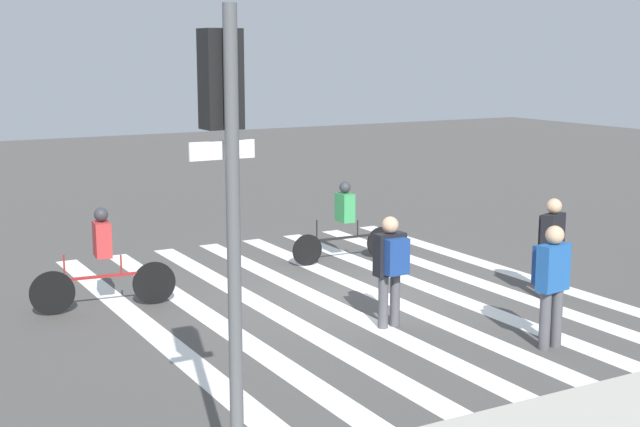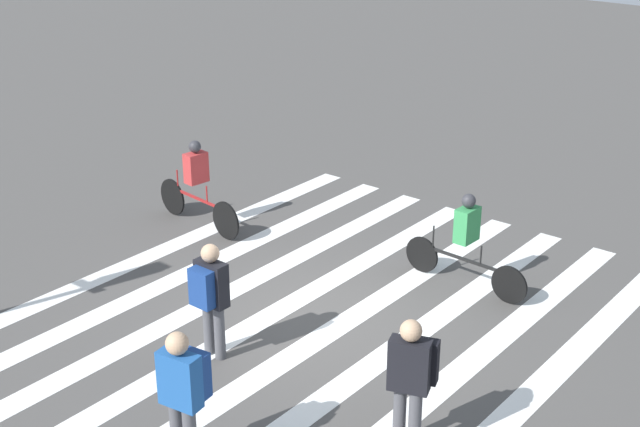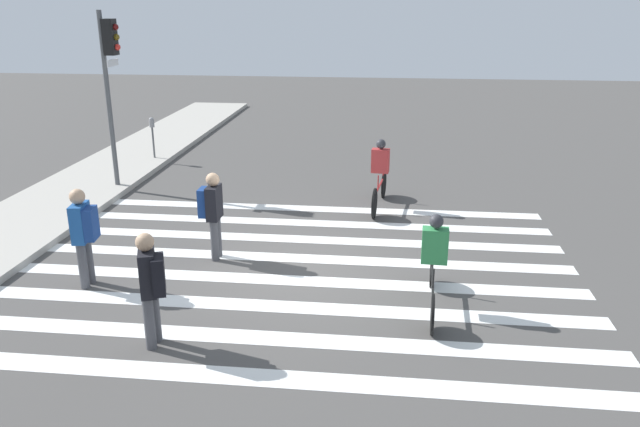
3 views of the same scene
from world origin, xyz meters
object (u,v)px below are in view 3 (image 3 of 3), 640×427
Objects in this scene: traffic_light at (110,67)px; pedestrian_adult_yellow_jacket at (84,230)px; pedestrian_child_with_backpack at (212,209)px; cyclist_near_curb at (434,258)px; pedestrian_adult_blue_shirt at (151,282)px; parking_meter at (152,129)px; cyclist_mid_street at (380,172)px.

pedestrian_adult_yellow_jacket is at bearing -162.17° from traffic_light.
pedestrian_child_with_backpack is 4.27m from cyclist_near_curb.
pedestrian_adult_yellow_jacket reaches higher than pedestrian_adult_blue_shirt.
pedestrian_adult_blue_shirt is (-10.22, -3.84, -0.03)m from parking_meter.
cyclist_mid_street reaches higher than parking_meter.
pedestrian_child_with_backpack reaches higher than cyclist_mid_street.
traffic_light is 1.95× the size of cyclist_mid_street.
pedestrian_adult_yellow_jacket is 2.29m from pedestrian_child_with_backpack.
traffic_light is at bearing 9.76° from pedestrian_adult_yellow_jacket.
pedestrian_child_with_backpack is (1.41, -1.80, -0.03)m from pedestrian_adult_yellow_jacket.
pedestrian_adult_yellow_jacket reaches higher than pedestrian_child_with_backpack.
pedestrian_adult_yellow_jacket is at bearing -51.57° from pedestrian_child_with_backpack.
pedestrian_child_with_backpack is 4.55m from cyclist_mid_street.
traffic_light reaches higher than pedestrian_child_with_backpack.
pedestrian_adult_blue_shirt is (-1.76, -1.83, -0.02)m from pedestrian_adult_yellow_jacket.
pedestrian_adult_yellow_jacket reaches higher than parking_meter.
parking_meter is 0.60× the size of cyclist_mid_street.
pedestrian_adult_yellow_jacket is 1.03× the size of pedestrian_child_with_backpack.
parking_meter is at bearing -151.33° from pedestrian_child_with_backpack.
pedestrian_adult_blue_shirt is (-7.31, -3.61, -2.11)m from traffic_light.
cyclist_near_curb is at bearing -162.68° from cyclist_mid_street.
traffic_light is 2.57× the size of pedestrian_adult_yellow_jacket.
parking_meter is 0.81× the size of pedestrian_adult_blue_shirt.
traffic_light reaches higher than cyclist_near_curb.
pedestrian_adult_yellow_jacket is at bearing 90.98° from cyclist_near_curb.
parking_meter is (2.91, 0.23, -2.09)m from traffic_light.
traffic_light is 6.19m from pedestrian_adult_yellow_jacket.
cyclist_near_curb is at bearing -87.58° from pedestrian_adult_blue_shirt.
pedestrian_adult_yellow_jacket is at bearing 26.52° from pedestrian_adult_blue_shirt.
pedestrian_adult_blue_shirt is at bearing 0.78° from pedestrian_child_with_backpack.
pedestrian_adult_blue_shirt is 3.17m from pedestrian_child_with_backpack.
parking_meter is at bearing 5.31° from pedestrian_adult_yellow_jacket.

